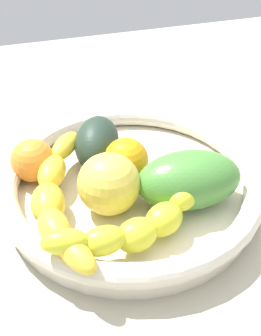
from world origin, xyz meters
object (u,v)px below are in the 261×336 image
at_px(mango_green, 189,180).
at_px(avocado_dark, 97,143).
at_px(banana_draped_right, 56,198).
at_px(apple_yellow, 109,184).
at_px(fruit_bowl, 130,184).
at_px(orange_mid_left, 33,161).
at_px(orange_front, 128,160).
at_px(banana_draped_left, 146,218).

height_order(mango_green, avocado_dark, mango_green).
xyz_separation_m(banana_draped_right, mango_green, (0.02, 0.16, 0.01)).
distance_m(mango_green, apple_yellow, 0.10).
height_order(fruit_bowl, mango_green, mango_green).
bearing_deg(orange_mid_left, apple_yellow, 42.28).
relative_size(orange_front, mango_green, 0.46).
bearing_deg(banana_draped_right, apple_yellow, 84.13).
bearing_deg(orange_mid_left, mango_green, 58.86).
distance_m(fruit_bowl, banana_draped_right, 0.10).
height_order(banana_draped_left, apple_yellow, apple_yellow).
xyz_separation_m(orange_front, orange_mid_left, (-0.04, -0.12, -0.00)).
relative_size(banana_draped_left, mango_green, 1.75).
height_order(orange_mid_left, mango_green, mango_green).
distance_m(banana_draped_left, orange_front, 0.11).
relative_size(fruit_bowl, apple_yellow, 4.50).
distance_m(mango_green, avocado_dark, 0.14).
xyz_separation_m(orange_mid_left, mango_green, (0.10, 0.17, 0.01)).
bearing_deg(orange_front, fruit_bowl, -8.09).
bearing_deg(banana_draped_right, orange_front, 113.01).
xyz_separation_m(fruit_bowl, apple_yellow, (0.03, -0.04, 0.03)).
bearing_deg(mango_green, avocado_dark, -144.23).
bearing_deg(banana_draped_left, mango_green, 122.01).
bearing_deg(fruit_bowl, mango_green, 49.91).
bearing_deg(orange_front, orange_mid_left, -107.41).
xyz_separation_m(fruit_bowl, banana_draped_right, (0.02, -0.10, 0.02)).
bearing_deg(mango_green, orange_mid_left, -121.14).
height_order(mango_green, apple_yellow, apple_yellow).
relative_size(fruit_bowl, banana_draped_right, 1.33).
distance_m(banana_draped_left, banana_draped_right, 0.11).
bearing_deg(apple_yellow, fruit_bowl, 130.15).
xyz_separation_m(banana_draped_left, orange_mid_left, (-0.15, -0.10, -0.00)).
distance_m(banana_draped_left, orange_mid_left, 0.18).
relative_size(orange_front, avocado_dark, 0.63).
xyz_separation_m(banana_draped_left, banana_draped_right, (-0.07, -0.09, -0.00)).
relative_size(orange_front, orange_mid_left, 1.03).
relative_size(banana_draped_left, orange_mid_left, 3.96).
bearing_deg(banana_draped_left, fruit_bowl, 172.81).
distance_m(fruit_bowl, orange_front, 0.03).
bearing_deg(apple_yellow, avocado_dark, 174.09).
bearing_deg(fruit_bowl, apple_yellow, -49.85).
bearing_deg(apple_yellow, banana_draped_right, -95.87).
relative_size(banana_draped_left, avocado_dark, 2.41).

